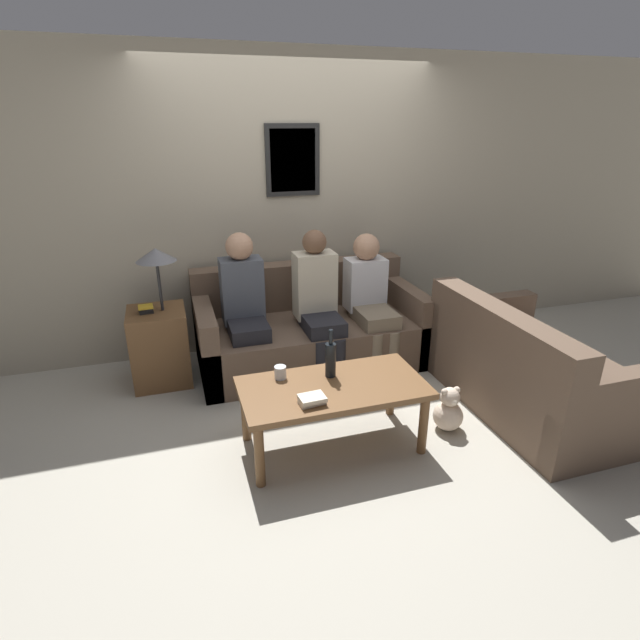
% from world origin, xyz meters
% --- Properties ---
extents(ground_plane, '(16.00, 16.00, 0.00)m').
position_xyz_m(ground_plane, '(0.00, 0.00, 0.00)').
color(ground_plane, '#ADA899').
extents(wall_back, '(9.00, 0.08, 2.60)m').
position_xyz_m(wall_back, '(0.00, 1.06, 1.30)').
color(wall_back, '#9E937F').
rests_on(wall_back, ground_plane).
extents(couch_main, '(1.94, 0.95, 0.83)m').
position_xyz_m(couch_main, '(0.00, 0.56, 0.28)').
color(couch_main, brown).
rests_on(couch_main, ground_plane).
extents(couch_side, '(0.95, 1.56, 0.83)m').
position_xyz_m(couch_side, '(1.34, -0.70, 0.28)').
color(couch_side, brown).
rests_on(couch_side, ground_plane).
extents(coffee_table, '(1.19, 0.61, 0.46)m').
position_xyz_m(coffee_table, '(-0.21, -0.72, 0.40)').
color(coffee_table, brown).
rests_on(coffee_table, ground_plane).
extents(side_table_with_lamp, '(0.45, 0.45, 1.12)m').
position_xyz_m(side_table_with_lamp, '(-1.26, 0.55, 0.37)').
color(side_table_with_lamp, brown).
rests_on(side_table_with_lamp, ground_plane).
extents(wine_bottle, '(0.07, 0.07, 0.33)m').
position_xyz_m(wine_bottle, '(-0.19, -0.60, 0.58)').
color(wine_bottle, black).
rests_on(wine_bottle, coffee_table).
extents(drinking_glass, '(0.08, 0.08, 0.09)m').
position_xyz_m(drinking_glass, '(-0.51, -0.53, 0.50)').
color(drinking_glass, silver).
rests_on(drinking_glass, coffee_table).
extents(book_stack, '(0.16, 0.13, 0.05)m').
position_xyz_m(book_stack, '(-0.40, -0.90, 0.49)').
color(book_stack, beige).
rests_on(book_stack, coffee_table).
extents(person_left, '(0.34, 0.58, 1.20)m').
position_xyz_m(person_left, '(-0.57, 0.44, 0.65)').
color(person_left, black).
rests_on(person_left, ground_plane).
extents(person_middle, '(0.34, 0.58, 1.20)m').
position_xyz_m(person_middle, '(0.03, 0.37, 0.64)').
color(person_middle, black).
rests_on(person_middle, ground_plane).
extents(person_right, '(0.34, 0.63, 1.13)m').
position_xyz_m(person_right, '(0.51, 0.40, 0.62)').
color(person_right, '#756651').
rests_on(person_right, ground_plane).
extents(teddy_bear, '(0.21, 0.21, 0.33)m').
position_xyz_m(teddy_bear, '(0.62, -0.78, 0.14)').
color(teddy_bear, beige).
rests_on(teddy_bear, ground_plane).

